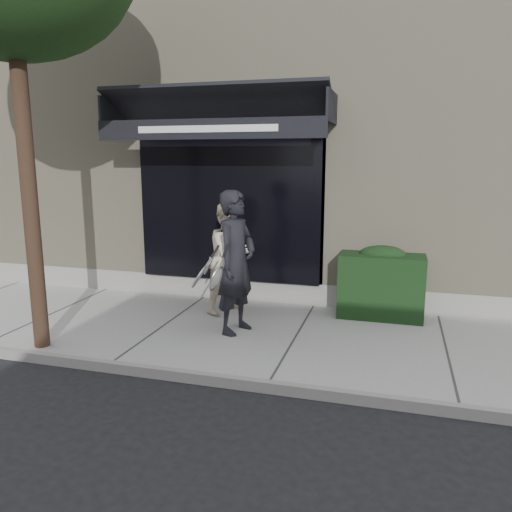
% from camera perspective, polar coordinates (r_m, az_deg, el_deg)
% --- Properties ---
extents(ground, '(80.00, 80.00, 0.00)m').
position_cam_1_polar(ground, '(7.20, 4.60, -9.95)').
color(ground, black).
rests_on(ground, ground).
extents(sidewalk, '(20.00, 3.00, 0.12)m').
position_cam_1_polar(sidewalk, '(7.18, 4.61, -9.51)').
color(sidewalk, '#9A9A95').
rests_on(sidewalk, ground).
extents(curb, '(20.00, 0.10, 0.14)m').
position_cam_1_polar(curb, '(5.79, 1.49, -14.67)').
color(curb, gray).
rests_on(curb, ground).
extents(building_facade, '(14.30, 8.04, 5.64)m').
position_cam_1_polar(building_facade, '(11.63, 9.69, 11.73)').
color(building_facade, tan).
rests_on(building_facade, ground).
extents(hedge, '(1.30, 0.70, 1.14)m').
position_cam_1_polar(hedge, '(8.08, 14.12, -3.01)').
color(hedge, black).
rests_on(hedge, sidewalk).
extents(pedestrian_front, '(0.85, 1.00, 2.04)m').
position_cam_1_polar(pedestrian_front, '(7.05, -2.29, -0.75)').
color(pedestrian_front, black).
rests_on(pedestrian_front, sidewalk).
extents(pedestrian_back, '(0.96, 1.07, 1.80)m').
position_cam_1_polar(pedestrian_back, '(8.01, -2.94, -0.17)').
color(pedestrian_back, beige).
rests_on(pedestrian_back, sidewalk).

